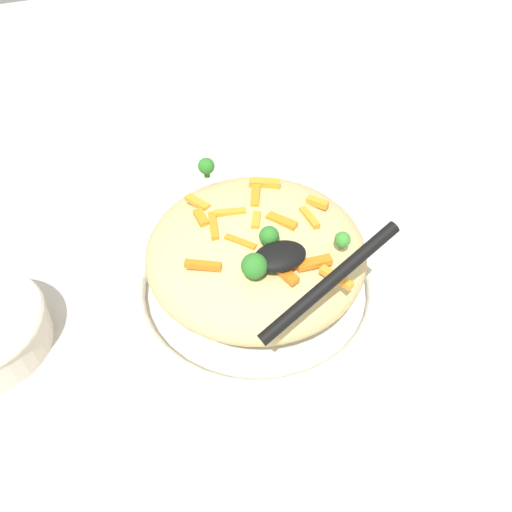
# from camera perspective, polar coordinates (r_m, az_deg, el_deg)

# --- Properties ---
(ground_plane) EXTENTS (2.40, 2.40, 0.00)m
(ground_plane) POSITION_cam_1_polar(r_m,az_deg,el_deg) (0.66, 0.00, -4.98)
(ground_plane) COLOR beige
(serving_bowl) EXTENTS (0.32, 0.32, 0.05)m
(serving_bowl) POSITION_cam_1_polar(r_m,az_deg,el_deg) (0.64, 0.00, -3.57)
(serving_bowl) COLOR white
(serving_bowl) RESTS_ON ground_plane
(pasta_mound) EXTENTS (0.26, 0.26, 0.10)m
(pasta_mound) POSITION_cam_1_polar(r_m,az_deg,el_deg) (0.59, 0.00, 0.48)
(pasta_mound) COLOR #D1BA7A
(pasta_mound) RESTS_ON serving_bowl
(carrot_piece_0) EXTENTS (0.01, 0.03, 0.01)m
(carrot_piece_0) POSITION_cam_1_polar(r_m,az_deg,el_deg) (0.57, -6.17, 4.29)
(carrot_piece_0) COLOR orange
(carrot_piece_0) RESTS_ON pasta_mound
(carrot_piece_1) EXTENTS (0.01, 0.03, 0.01)m
(carrot_piece_1) POSITION_cam_1_polar(r_m,az_deg,el_deg) (0.57, 6.01, 4.33)
(carrot_piece_1) COLOR orange
(carrot_piece_1) RESTS_ON pasta_mound
(carrot_piece_2) EXTENTS (0.04, 0.03, 0.01)m
(carrot_piece_2) POSITION_cam_1_polar(r_m,az_deg,el_deg) (0.52, -5.96, -1.03)
(carrot_piece_2) COLOR orange
(carrot_piece_2) RESTS_ON pasta_mound
(carrot_piece_3) EXTENTS (0.02, 0.04, 0.01)m
(carrot_piece_3) POSITION_cam_1_polar(r_m,az_deg,el_deg) (0.53, 3.96, -0.12)
(carrot_piece_3) COLOR orange
(carrot_piece_3) RESTS_ON pasta_mound
(carrot_piece_4) EXTENTS (0.03, 0.03, 0.01)m
(carrot_piece_4) POSITION_cam_1_polar(r_m,az_deg,el_deg) (0.56, 2.90, 3.91)
(carrot_piece_4) COLOR orange
(carrot_piece_4) RESTS_ON pasta_mound
(carrot_piece_5) EXTENTS (0.02, 0.03, 0.01)m
(carrot_piece_5) POSITION_cam_1_polar(r_m,az_deg,el_deg) (0.56, 0.57, 3.97)
(carrot_piece_5) COLOR orange
(carrot_piece_5) RESTS_ON pasta_mound
(carrot_piece_6) EXTENTS (0.03, 0.03, 0.01)m
(carrot_piece_6) POSITION_cam_1_polar(r_m,az_deg,el_deg) (0.54, -1.75, 1.55)
(carrot_piece_6) COLOR orange
(carrot_piece_6) RESTS_ON pasta_mound
(carrot_piece_7) EXTENTS (0.02, 0.03, 0.01)m
(carrot_piece_7) POSITION_cam_1_polar(r_m,az_deg,el_deg) (0.51, 3.30, -1.96)
(carrot_piece_7) COLOR orange
(carrot_piece_7) RESTS_ON pasta_mound
(carrot_piece_8) EXTENTS (0.02, 0.04, 0.01)m
(carrot_piece_8) POSITION_cam_1_polar(r_m,az_deg,el_deg) (0.56, -4.79, 3.37)
(carrot_piece_8) COLOR orange
(carrot_piece_8) RESTS_ON pasta_mound
(carrot_piece_9) EXTENTS (0.04, 0.01, 0.01)m
(carrot_piece_9) POSITION_cam_1_polar(r_m,az_deg,el_deg) (0.53, 6.51, -0.73)
(carrot_piece_9) COLOR orange
(carrot_piece_9) RESTS_ON pasta_mound
(carrot_piece_10) EXTENTS (0.02, 0.03, 0.01)m
(carrot_piece_10) POSITION_cam_1_polar(r_m,az_deg,el_deg) (0.60, 6.90, 6.00)
(carrot_piece_10) COLOR orange
(carrot_piece_10) RESTS_ON pasta_mound
(carrot_piece_11) EXTENTS (0.02, 0.04, 0.01)m
(carrot_piece_11) POSITION_cam_1_polar(r_m,az_deg,el_deg) (0.59, -0.08, 6.75)
(carrot_piece_11) COLOR orange
(carrot_piece_11) RESTS_ON pasta_mound
(carrot_piece_12) EXTENTS (0.04, 0.02, 0.01)m
(carrot_piece_12) POSITION_cam_1_polar(r_m,az_deg,el_deg) (0.57, -2.94, 4.86)
(carrot_piece_12) COLOR orange
(carrot_piece_12) RESTS_ON pasta_mound
(carrot_piece_13) EXTENTS (0.04, 0.03, 0.01)m
(carrot_piece_13) POSITION_cam_1_polar(r_m,az_deg,el_deg) (0.62, 0.97, 8.16)
(carrot_piece_13) COLOR orange
(carrot_piece_13) RESTS_ON pasta_mound
(carrot_piece_14) EXTENTS (0.02, 0.04, 0.01)m
(carrot_piece_14) POSITION_cam_1_polar(r_m,az_deg,el_deg) (0.52, 8.98, -2.39)
(carrot_piece_14) COLOR orange
(carrot_piece_14) RESTS_ON pasta_mound
(carrot_piece_15) EXTENTS (0.02, 0.03, 0.01)m
(carrot_piece_15) POSITION_cam_1_polar(r_m,az_deg,el_deg) (0.60, -6.58, 5.99)
(carrot_piece_15) COLOR orange
(carrot_piece_15) RESTS_ON pasta_mound
(broccoli_floret_0) EXTENTS (0.02, 0.02, 0.03)m
(broccoli_floret_0) POSITION_cam_1_polar(r_m,az_deg,el_deg) (0.53, 1.91, 2.34)
(broccoli_floret_0) COLOR #296820
(broccoli_floret_0) RESTS_ON pasta_mound
(broccoli_floret_1) EXTENTS (0.02, 0.02, 0.02)m
(broccoli_floret_1) POSITION_cam_1_polar(r_m,az_deg,el_deg) (0.54, 9.65, 1.80)
(broccoli_floret_1) COLOR #377928
(broccoli_floret_1) RESTS_ON pasta_mound
(broccoli_floret_2) EXTENTS (0.03, 0.03, 0.03)m
(broccoli_floret_2) POSITION_cam_1_polar(r_m,az_deg,el_deg) (0.50, -0.20, -1.15)
(broccoli_floret_2) COLOR #296820
(broccoli_floret_2) RESTS_ON pasta_mound
(broccoli_floret_3) EXTENTS (0.02, 0.02, 0.03)m
(broccoli_floret_3) POSITION_cam_1_polar(r_m,az_deg,el_deg) (0.63, -5.58, 9.95)
(broccoli_floret_3) COLOR #296820
(broccoli_floret_3) RESTS_ON pasta_mound
(serving_spoon) EXTENTS (0.15, 0.11, 0.07)m
(serving_spoon) POSITION_cam_1_polar(r_m,az_deg,el_deg) (0.49, 4.45, -1.03)
(serving_spoon) COLOR black
(serving_spoon) RESTS_ON pasta_mound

